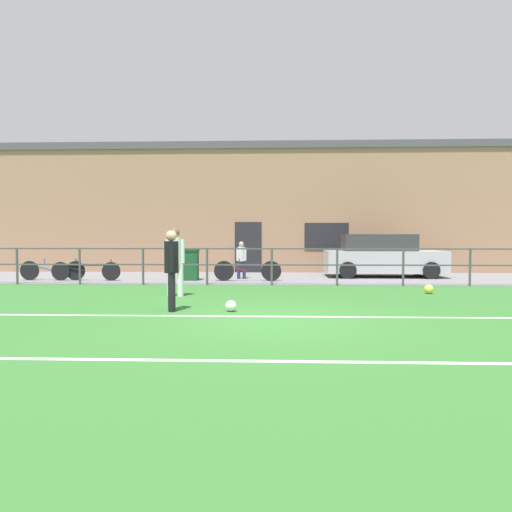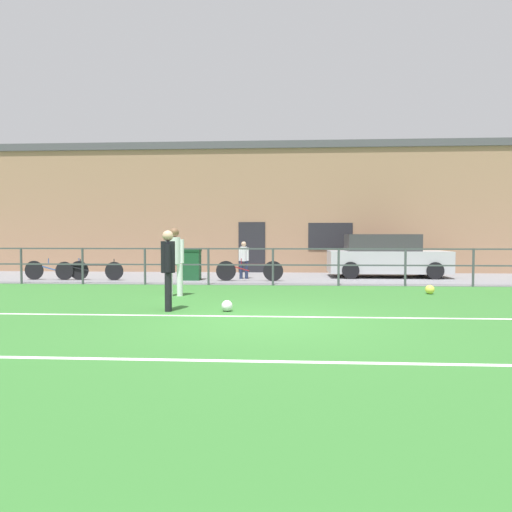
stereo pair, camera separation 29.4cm
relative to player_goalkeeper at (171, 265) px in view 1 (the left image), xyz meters
name	(u,v)px [view 1 (the left image)]	position (x,y,z in m)	size (l,w,h in m)	color
ground	(270,321)	(2.00, -0.96, -0.95)	(60.00, 44.00, 0.04)	#33702D
field_line_touchline	(270,316)	(2.00, -0.60, -0.92)	(36.00, 0.11, 0.00)	white
field_line_hash	(268,361)	(2.00, -3.79, -0.92)	(36.00, 0.11, 0.00)	white
pavement_strip	(272,278)	(2.00, 7.54, -0.92)	(48.00, 5.00, 0.02)	slate
perimeter_fence	(272,261)	(2.00, 5.04, -0.18)	(36.07, 0.07, 1.15)	#474C51
clubhouse_facade	(273,209)	(2.00, 11.24, 1.79)	(28.00, 2.56, 5.42)	#A37A5B
player_goalkeeper	(171,265)	(0.00, 0.00, 0.00)	(0.29, 0.44, 1.63)	black
player_striker	(175,258)	(-0.41, 2.29, 0.05)	(0.46, 0.30, 1.72)	white
soccer_ball_match	(429,289)	(6.16, 3.13, -0.81)	(0.24, 0.24, 0.24)	#E5E04C
soccer_ball_spare	(231,306)	(1.21, -0.04, -0.81)	(0.22, 0.22, 0.22)	white
spectator_child	(241,258)	(0.92, 7.07, -0.16)	(0.36, 0.23, 1.31)	#232D4C
parked_car_red	(382,257)	(6.05, 8.07, -0.16)	(4.27, 1.81, 1.57)	#B7B7BC
bicycle_parked_0	(247,271)	(1.18, 6.24, -0.56)	(2.25, 0.04, 0.76)	black
bicycle_parked_1	(86,271)	(-4.29, 6.19, -0.58)	(2.36, 0.04, 0.73)	black
bicycle_parked_2	(52,270)	(-5.45, 6.24, -0.57)	(2.24, 0.04, 0.75)	black
trash_bin_0	(189,265)	(-0.81, 6.46, -0.37)	(0.61, 0.51, 1.05)	#194C28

